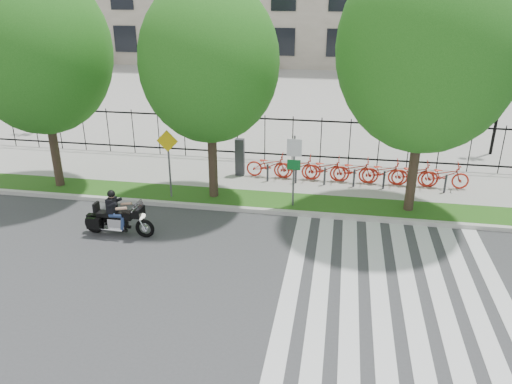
# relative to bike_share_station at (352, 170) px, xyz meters

# --- Properties ---
(ground) EXTENTS (120.00, 120.00, 0.00)m
(ground) POSITION_rel_bike_share_station_xyz_m (-3.74, -7.20, -0.64)
(ground) COLOR #3B3B3E
(ground) RESTS_ON ground
(curb) EXTENTS (60.00, 0.20, 0.15)m
(curb) POSITION_rel_bike_share_station_xyz_m (-3.74, -3.10, -0.57)
(curb) COLOR #B9B7AF
(curb) RESTS_ON ground
(grass_verge) EXTENTS (60.00, 1.50, 0.15)m
(grass_verge) POSITION_rel_bike_share_station_xyz_m (-3.74, -2.25, -0.57)
(grass_verge) COLOR #1D5314
(grass_verge) RESTS_ON ground
(sidewalk) EXTENTS (60.00, 3.50, 0.15)m
(sidewalk) POSITION_rel_bike_share_station_xyz_m (-3.74, 0.25, -0.57)
(sidewalk) COLOR gray
(sidewalk) RESTS_ON ground
(plaza) EXTENTS (80.00, 34.00, 0.10)m
(plaza) POSITION_rel_bike_share_station_xyz_m (-3.74, 17.80, -0.59)
(plaza) COLOR gray
(plaza) RESTS_ON ground
(crosswalk_stripes) EXTENTS (5.70, 8.00, 0.01)m
(crosswalk_stripes) POSITION_rel_bike_share_station_xyz_m (1.08, -7.20, -0.63)
(crosswalk_stripes) COLOR silver
(crosswalk_stripes) RESTS_ON ground
(iron_fence) EXTENTS (30.00, 0.06, 2.00)m
(iron_fence) POSITION_rel_bike_share_station_xyz_m (-3.74, 2.00, 0.51)
(iron_fence) COLOR black
(iron_fence) RESTS_ON sidewalk
(lamp_post_left) EXTENTS (1.06, 0.70, 4.25)m
(lamp_post_left) POSITION_rel_bike_share_station_xyz_m (-15.74, 4.80, 2.56)
(lamp_post_left) COLOR black
(lamp_post_left) RESTS_ON ground
(lamp_post_right) EXTENTS (1.06, 0.70, 4.25)m
(lamp_post_right) POSITION_rel_bike_share_station_xyz_m (6.26, 4.80, 2.56)
(lamp_post_right) COLOR black
(lamp_post_right) RESTS_ON ground
(street_tree_0) EXTENTS (5.02, 5.02, 7.85)m
(street_tree_0) POSITION_rel_bike_share_station_xyz_m (-11.01, -2.25, 4.47)
(street_tree_0) COLOR #33251B
(street_tree_0) RESTS_ON grass_verge
(street_tree_1) EXTENTS (4.66, 4.66, 7.44)m
(street_tree_1) POSITION_rel_bike_share_station_xyz_m (-4.93, -2.25, 4.26)
(street_tree_1) COLOR #33251B
(street_tree_1) RESTS_ON grass_verge
(street_tree_2) EXTENTS (5.58, 5.58, 8.53)m
(street_tree_2) POSITION_rel_bike_share_station_xyz_m (1.91, -2.25, 4.83)
(street_tree_2) COLOR #33251B
(street_tree_2) RESTS_ON grass_verge
(bike_share_station) EXTENTS (8.90, 0.86, 1.50)m
(bike_share_station) POSITION_rel_bike_share_station_xyz_m (0.00, 0.00, 0.00)
(bike_share_station) COLOR #2D2D33
(bike_share_station) RESTS_ON sidewalk
(sign_pole_regulatory) EXTENTS (0.50, 0.09, 2.50)m
(sign_pole_regulatory) POSITION_rel_bike_share_station_xyz_m (-2.02, -2.62, 1.10)
(sign_pole_regulatory) COLOR #59595B
(sign_pole_regulatory) RESTS_ON grass_verge
(sign_pole_warning) EXTENTS (0.78, 0.09, 2.49)m
(sign_pole_warning) POSITION_rel_bike_share_station_xyz_m (-6.43, -2.62, 1.10)
(sign_pole_warning) COLOR #59595B
(sign_pole_warning) RESTS_ON grass_verge
(motorcycle_rider) EXTENTS (2.33, 0.69, 1.80)m
(motorcycle_rider) POSITION_rel_bike_share_station_xyz_m (-7.15, -5.46, -0.04)
(motorcycle_rider) COLOR black
(motorcycle_rider) RESTS_ON ground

